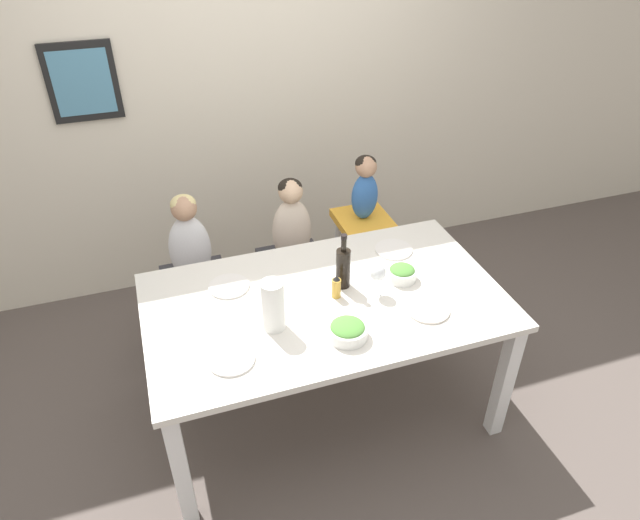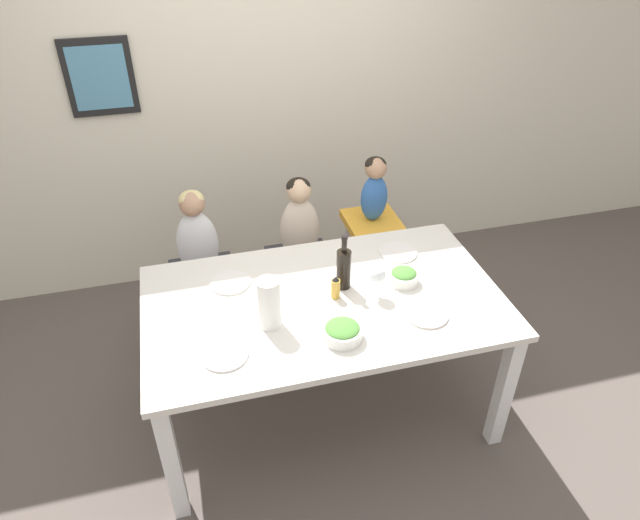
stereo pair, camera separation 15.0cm
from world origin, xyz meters
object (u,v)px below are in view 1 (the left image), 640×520
person_child_left (189,239)px  salad_bowl_large (348,330)px  wine_glass_near (378,273)px  chair_right_highchair (363,238)px  chair_far_left (196,289)px  dinner_plate_back_right (394,250)px  person_child_center (292,221)px  salad_bowl_small (402,273)px  person_baby_right (365,184)px  paper_towel_roll (273,306)px  dinner_plate_front_left (231,359)px  chair_far_center (293,270)px  wine_bottle (343,267)px  dinner_plate_back_left (229,286)px  dinner_plate_front_right (428,310)px

person_child_left → salad_bowl_large: bearing=-62.5°
wine_glass_near → chair_right_highchair: bearing=71.7°
chair_far_left → dinner_plate_back_right: size_ratio=2.27×
chair_right_highchair → wine_glass_near: 0.93m
chair_far_left → dinner_plate_back_right: (1.04, -0.51, 0.38)m
chair_right_highchair → salad_bowl_large: 1.22m
person_child_center → dinner_plate_back_right: bearing=-49.5°
chair_right_highchair → wine_glass_near: bearing=-108.3°
chair_right_highchair → salad_bowl_small: (-0.11, -0.76, 0.27)m
person_baby_right → wine_glass_near: (-0.27, -0.82, -0.03)m
paper_towel_roll → dinner_plate_front_left: bearing=-146.9°
chair_far_center → wine_bottle: bearing=-85.2°
wine_glass_near → dinner_plate_back_right: bearing=53.0°
wine_bottle → person_child_left: bearing=133.2°
wine_bottle → dinner_plate_back_left: wine_bottle is taller
person_baby_right → dinner_plate_front_left: 1.49m
dinner_plate_front_left → paper_towel_roll: bearing=33.1°
person_child_center → paper_towel_roll: size_ratio=2.23×
chair_far_left → salad_bowl_small: salad_bowl_small is taller
person_child_left → person_child_center: bearing=0.0°
salad_bowl_large → dinner_plate_back_left: salad_bowl_large is taller
wine_bottle → salad_bowl_small: size_ratio=2.00×
chair_far_left → salad_bowl_large: bearing=-62.5°
person_child_center → wine_glass_near: (0.20, -0.82, 0.14)m
dinner_plate_back_right → dinner_plate_front_left: bearing=-151.5°
paper_towel_roll → dinner_plate_back_right: 0.88m
person_child_center → dinner_plate_front_right: bearing=-70.1°
salad_bowl_large → wine_glass_near: bearing=45.2°
person_child_left → person_child_center: size_ratio=1.00×
paper_towel_roll → salad_bowl_small: bearing=11.7°
paper_towel_roll → wine_glass_near: (0.54, 0.08, -0.01)m
paper_towel_roll → dinner_plate_front_right: paper_towel_roll is taller
chair_far_left → dinner_plate_front_left: bearing=-88.0°
chair_right_highchair → dinner_plate_front_right: size_ratio=3.35×
person_baby_right → paper_towel_roll: size_ratio=1.66×
chair_right_highchair → dinner_plate_back_left: 1.12m
wine_glass_near → dinner_plate_back_left: bearing=157.9°
chair_right_highchair → paper_towel_roll: 1.27m
chair_far_left → salad_bowl_small: (0.97, -0.76, 0.42)m
chair_far_left → person_child_center: (0.61, 0.00, 0.36)m
paper_towel_roll → dinner_plate_back_right: paper_towel_roll is taller
person_child_left → paper_towel_roll: (0.27, -0.90, 0.15)m
person_child_center → wine_bottle: size_ratio=1.87×
person_child_center → salad_bowl_large: (-0.05, -1.07, 0.06)m
paper_towel_roll → wine_glass_near: bearing=8.6°
chair_far_center → person_baby_right: size_ratio=1.11×
dinner_plate_back_left → dinner_plate_front_right: 0.98m
person_child_center → dinner_plate_back_left: size_ratio=2.75×
salad_bowl_large → salad_bowl_small: 0.52m
wine_glass_near → dinner_plate_front_left: 0.81m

